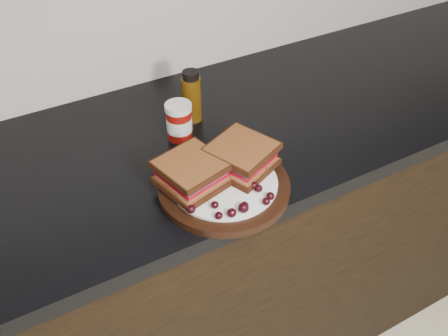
# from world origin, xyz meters

# --- Properties ---
(base_cabinets) EXTENTS (3.96, 0.58, 0.86)m
(base_cabinets) POSITION_xyz_m (0.00, 1.70, 0.43)
(base_cabinets) COLOR black
(base_cabinets) RESTS_ON ground_plane
(countertop) EXTENTS (3.98, 0.60, 0.04)m
(countertop) POSITION_xyz_m (0.00, 1.70, 0.88)
(countertop) COLOR black
(countertop) RESTS_ON base_cabinets
(plate) EXTENTS (0.28, 0.28, 0.02)m
(plate) POSITION_xyz_m (0.22, 1.51, 0.91)
(plate) COLOR black
(plate) RESTS_ON countertop
(sandwich_left) EXTENTS (0.15, 0.15, 0.06)m
(sandwich_left) POSITION_xyz_m (0.16, 1.53, 0.95)
(sandwich_left) COLOR brown
(sandwich_left) RESTS_ON plate
(sandwich_right) EXTENTS (0.16, 0.16, 0.06)m
(sandwich_right) POSITION_xyz_m (0.28, 1.53, 0.95)
(sandwich_right) COLOR brown
(sandwich_right) RESTS_ON plate
(grape_0) EXTENTS (0.02, 0.02, 0.02)m
(grape_0) POSITION_xyz_m (0.12, 1.46, 0.93)
(grape_0) COLOR black
(grape_0) RESTS_ON plate
(grape_1) EXTENTS (0.02, 0.02, 0.02)m
(grape_1) POSITION_xyz_m (0.17, 1.45, 0.93)
(grape_1) COLOR black
(grape_1) RESTS_ON plate
(grape_2) EXTENTS (0.02, 0.02, 0.01)m
(grape_2) POSITION_xyz_m (0.16, 1.42, 0.93)
(grape_2) COLOR black
(grape_2) RESTS_ON plate
(grape_3) EXTENTS (0.02, 0.02, 0.02)m
(grape_3) POSITION_xyz_m (0.18, 1.41, 0.93)
(grape_3) COLOR black
(grape_3) RESTS_ON plate
(grape_4) EXTENTS (0.02, 0.02, 0.02)m
(grape_4) POSITION_xyz_m (0.21, 1.41, 0.93)
(grape_4) COLOR black
(grape_4) RESTS_ON plate
(grape_5) EXTENTS (0.02, 0.02, 0.02)m
(grape_5) POSITION_xyz_m (0.22, 1.42, 0.93)
(grape_5) COLOR black
(grape_5) RESTS_ON plate
(grape_6) EXTENTS (0.02, 0.02, 0.01)m
(grape_6) POSITION_xyz_m (0.26, 1.41, 0.93)
(grape_6) COLOR black
(grape_6) RESTS_ON plate
(grape_7) EXTENTS (0.02, 0.02, 0.02)m
(grape_7) POSITION_xyz_m (0.28, 1.41, 0.93)
(grape_7) COLOR black
(grape_7) RESTS_ON plate
(grape_8) EXTENTS (0.02, 0.02, 0.02)m
(grape_8) POSITION_xyz_m (0.27, 1.45, 0.93)
(grape_8) COLOR black
(grape_8) RESTS_ON plate
(grape_9) EXTENTS (0.02, 0.02, 0.02)m
(grape_9) POSITION_xyz_m (0.26, 1.46, 0.93)
(grape_9) COLOR black
(grape_9) RESTS_ON plate
(grape_10) EXTENTS (0.02, 0.02, 0.02)m
(grape_10) POSITION_xyz_m (0.31, 1.49, 0.93)
(grape_10) COLOR black
(grape_10) RESTS_ON plate
(grape_11) EXTENTS (0.02, 0.02, 0.02)m
(grape_11) POSITION_xyz_m (0.29, 1.49, 0.93)
(grape_11) COLOR black
(grape_11) RESTS_ON plate
(grape_12) EXTENTS (0.02, 0.02, 0.01)m
(grape_12) POSITION_xyz_m (0.30, 1.52, 0.93)
(grape_12) COLOR black
(grape_12) RESTS_ON plate
(grape_13) EXTENTS (0.02, 0.02, 0.01)m
(grape_13) POSITION_xyz_m (0.30, 1.56, 0.93)
(grape_13) COLOR black
(grape_13) RESTS_ON plate
(grape_14) EXTENTS (0.02, 0.02, 0.02)m
(grape_14) POSITION_xyz_m (0.17, 1.57, 0.93)
(grape_14) COLOR black
(grape_14) RESTS_ON plate
(grape_15) EXTENTS (0.02, 0.02, 0.02)m
(grape_15) POSITION_xyz_m (0.19, 1.55, 0.93)
(grape_15) COLOR black
(grape_15) RESTS_ON plate
(grape_16) EXTENTS (0.02, 0.02, 0.02)m
(grape_16) POSITION_xyz_m (0.14, 1.53, 0.93)
(grape_16) COLOR black
(grape_16) RESTS_ON plate
(grape_17) EXTENTS (0.02, 0.02, 0.02)m
(grape_17) POSITION_xyz_m (0.15, 1.52, 0.93)
(grape_17) COLOR black
(grape_17) RESTS_ON plate
(grape_18) EXTENTS (0.02, 0.02, 0.02)m
(grape_18) POSITION_xyz_m (0.14, 1.48, 0.93)
(grape_18) COLOR black
(grape_18) RESTS_ON plate
(grape_19) EXTENTS (0.02, 0.02, 0.02)m
(grape_19) POSITION_xyz_m (0.17, 1.56, 0.93)
(grape_19) COLOR black
(grape_19) RESTS_ON plate
(grape_20) EXTENTS (0.02, 0.02, 0.01)m
(grape_20) POSITION_xyz_m (0.18, 1.51, 0.93)
(grape_20) COLOR black
(grape_20) RESTS_ON plate
(grape_21) EXTENTS (0.02, 0.02, 0.02)m
(grape_21) POSITION_xyz_m (0.15, 1.52, 0.93)
(grape_21) COLOR black
(grape_21) RESTS_ON plate
(condiment_jar) EXTENTS (0.08, 0.08, 0.09)m
(condiment_jar) POSITION_xyz_m (0.22, 1.72, 0.95)
(condiment_jar) COLOR maroon
(condiment_jar) RESTS_ON countertop
(oil_bottle) EXTENTS (0.06, 0.06, 0.13)m
(oil_bottle) POSITION_xyz_m (0.28, 1.78, 0.97)
(oil_bottle) COLOR #442906
(oil_bottle) RESTS_ON countertop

